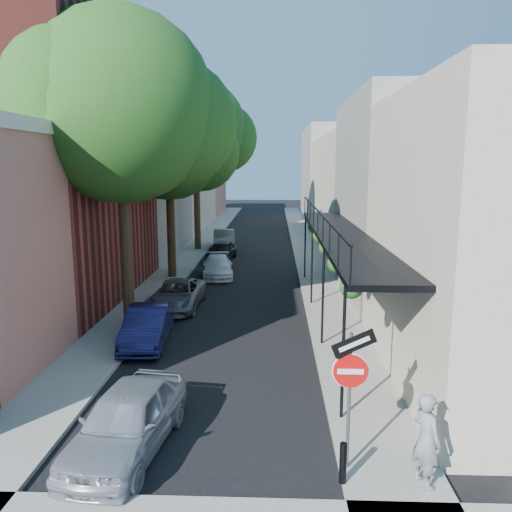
# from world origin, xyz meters

# --- Properties ---
(ground) EXTENTS (160.00, 160.00, 0.00)m
(ground) POSITION_xyz_m (0.00, 0.00, 0.00)
(ground) COLOR black
(ground) RESTS_ON ground
(road_surface) EXTENTS (6.00, 64.00, 0.01)m
(road_surface) POSITION_xyz_m (0.00, 30.00, 0.01)
(road_surface) COLOR black
(road_surface) RESTS_ON ground
(sidewalk_left) EXTENTS (2.00, 64.00, 0.12)m
(sidewalk_left) POSITION_xyz_m (-4.00, 30.00, 0.06)
(sidewalk_left) COLOR gray
(sidewalk_left) RESTS_ON ground
(sidewalk_right) EXTENTS (2.00, 64.00, 0.12)m
(sidewalk_right) POSITION_xyz_m (4.00, 30.00, 0.06)
(sidewalk_right) COLOR gray
(sidewalk_right) RESTS_ON ground
(buildings_left) EXTENTS (10.10, 59.10, 12.00)m
(buildings_left) POSITION_xyz_m (-9.30, 28.76, 4.94)
(buildings_left) COLOR #B46D5C
(buildings_left) RESTS_ON ground
(buildings_right) EXTENTS (9.80, 55.00, 10.00)m
(buildings_right) POSITION_xyz_m (8.99, 29.49, 4.42)
(buildings_right) COLOR beige
(buildings_right) RESTS_ON ground
(sign_post) EXTENTS (0.89, 0.17, 2.99)m
(sign_post) POSITION_xyz_m (3.16, 0.97, 2.04)
(sign_post) COLOR #595B60
(sign_post) RESTS_ON ground
(bollard) EXTENTS (0.14, 0.14, 0.80)m
(bollard) POSITION_xyz_m (3.00, 0.50, 0.52)
(bollard) COLOR black
(bollard) RESTS_ON sidewalk_right
(oak_near) EXTENTS (7.48, 6.80, 11.42)m
(oak_near) POSITION_xyz_m (-3.37, 10.26, 7.88)
(oak_near) COLOR #362415
(oak_near) RESTS_ON ground
(oak_mid) EXTENTS (6.60, 6.00, 10.20)m
(oak_mid) POSITION_xyz_m (-3.42, 18.23, 7.06)
(oak_mid) COLOR #362415
(oak_mid) RESTS_ON ground
(oak_far) EXTENTS (7.70, 7.00, 11.90)m
(oak_far) POSITION_xyz_m (-3.35, 27.27, 8.26)
(oak_far) COLOR #362415
(oak_far) RESTS_ON ground
(parked_car_a) EXTENTS (2.14, 4.24, 1.39)m
(parked_car_a) POSITION_xyz_m (-1.40, 1.61, 0.69)
(parked_car_a) COLOR #8C929C
(parked_car_a) RESTS_ON ground
(parked_car_b) EXTENTS (1.63, 3.95, 1.27)m
(parked_car_b) POSITION_xyz_m (-2.60, 8.02, 0.64)
(parked_car_b) COLOR #161544
(parked_car_b) RESTS_ON ground
(parked_car_c) EXTENTS (2.07, 4.26, 1.17)m
(parked_car_c) POSITION_xyz_m (-2.43, 12.35, 0.58)
(parked_car_c) COLOR slate
(parked_car_c) RESTS_ON ground
(parked_car_d) EXTENTS (2.03, 4.03, 1.12)m
(parked_car_d) POSITION_xyz_m (-1.40, 18.47, 0.56)
(parked_car_d) COLOR white
(parked_car_d) RESTS_ON ground
(parked_car_e) EXTENTS (1.92, 3.77, 1.23)m
(parked_car_e) POSITION_xyz_m (-1.70, 23.24, 0.61)
(parked_car_e) COLOR black
(parked_car_e) RESTS_ON ground
(parked_car_f) EXTENTS (1.95, 4.41, 1.41)m
(parked_car_f) POSITION_xyz_m (-1.97, 27.48, 0.70)
(parked_car_f) COLOR #676057
(parked_car_f) RESTS_ON ground
(pedestrian) EXTENTS (0.66, 0.78, 1.81)m
(pedestrian) POSITION_xyz_m (4.51, 0.50, 1.02)
(pedestrian) COLOR gray
(pedestrian) RESTS_ON sidewalk_right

